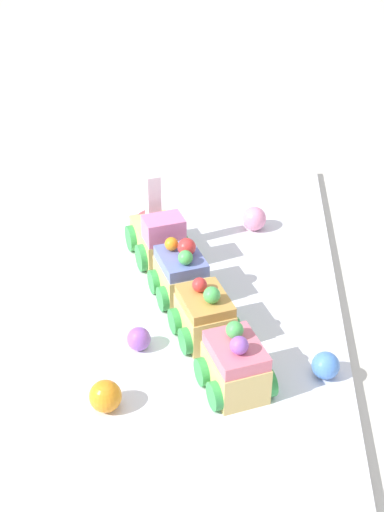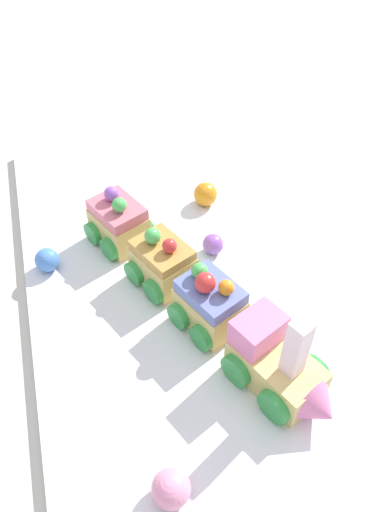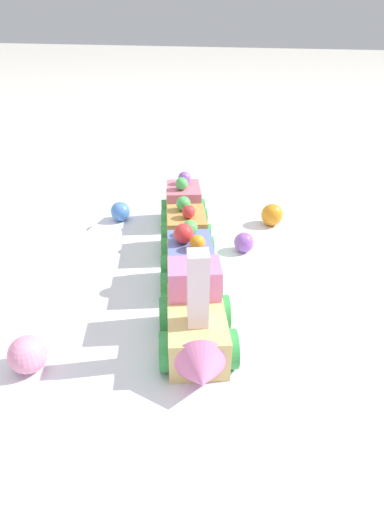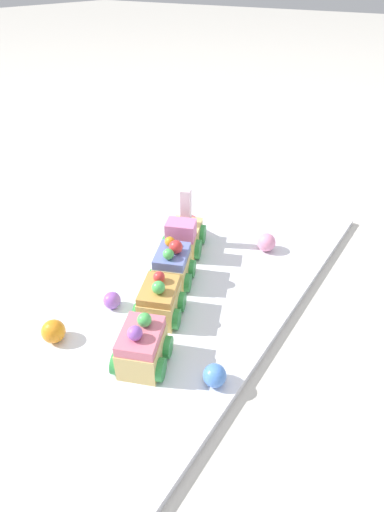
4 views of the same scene
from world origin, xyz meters
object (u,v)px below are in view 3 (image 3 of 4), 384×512
(cake_train_locomotive, at_px, (197,325))
(gumball_pink, at_px, (28,354))
(cake_car_strawberry, at_px, (184,205))
(gumball_orange, at_px, (272,215))
(cake_car_caramel, at_px, (186,233))
(cake_car_blueberry, at_px, (190,265))
(gumball_blue, at_px, (121,211))
(gumball_purple, at_px, (244,242))

(cake_train_locomotive, height_order, gumball_pink, cake_train_locomotive)
(cake_car_strawberry, bearing_deg, gumball_orange, 83.29)
(cake_car_caramel, bearing_deg, gumball_orange, 119.42)
(cake_car_caramel, bearing_deg, cake_car_strawberry, 179.97)
(gumball_orange, bearing_deg, cake_car_blueberry, -16.71)
(cake_train_locomotive, height_order, gumball_orange, cake_train_locomotive)
(cake_car_caramel, relative_size, gumball_orange, 2.69)
(cake_car_caramel, bearing_deg, cake_train_locomotive, 0.02)
(cake_car_blueberry, xyz_separation_m, gumball_blue, (-0.13, -0.15, -0.01))
(cake_train_locomotive, relative_size, gumball_pink, 3.73)
(cake_car_blueberry, distance_m, cake_car_caramel, 0.08)
(cake_train_locomotive, bearing_deg, gumball_purple, 157.33)
(gumball_orange, bearing_deg, cake_car_strawberry, -73.40)
(cake_car_blueberry, bearing_deg, gumball_blue, -152.76)
(cake_train_locomotive, bearing_deg, cake_car_strawberry, -180.00)
(cake_car_caramel, bearing_deg, gumball_purple, 87.17)
(cake_car_caramel, height_order, gumball_pink, cake_car_caramel)
(cake_train_locomotive, xyz_separation_m, cake_car_caramel, (-0.16, -0.07, -0.00))
(cake_train_locomotive, relative_size, gumball_orange, 3.85)
(gumball_blue, xyz_separation_m, gumball_purple, (0.03, 0.19, -0.00))
(cake_train_locomotive, distance_m, gumball_orange, 0.27)
(cake_train_locomotive, xyz_separation_m, cake_car_strawberry, (-0.24, -0.10, -0.00))
(cake_car_caramel, relative_size, cake_car_strawberry, 1.00)
(cake_car_strawberry, xyz_separation_m, gumball_pink, (0.31, -0.02, -0.01))
(cake_train_locomotive, xyz_separation_m, gumball_blue, (-0.21, -0.19, -0.01))
(gumball_blue, relative_size, gumball_purple, 1.11)
(gumball_blue, bearing_deg, gumball_pink, 13.75)
(gumball_purple, bearing_deg, gumball_pink, -25.35)
(cake_car_caramel, height_order, gumball_purple, cake_car_caramel)
(cake_car_strawberry, distance_m, gumball_pink, 0.31)
(cake_car_blueberry, distance_m, gumball_blue, 0.20)
(cake_train_locomotive, distance_m, gumball_purple, 0.19)
(gumball_blue, distance_m, gumball_orange, 0.22)
(cake_train_locomotive, distance_m, gumball_blue, 0.29)
(gumball_orange, bearing_deg, gumball_purple, -12.35)
(cake_car_strawberry, distance_m, gumball_purple, 0.11)
(gumball_blue, bearing_deg, cake_car_strawberry, 104.74)
(cake_car_blueberry, xyz_separation_m, gumball_orange, (-0.18, 0.06, -0.01))
(gumball_purple, bearing_deg, cake_train_locomotive, 0.63)
(cake_car_caramel, distance_m, gumball_blue, 0.13)
(gumball_blue, distance_m, gumball_pink, 0.29)
(cake_car_caramel, height_order, cake_car_strawberry, cake_car_strawberry)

